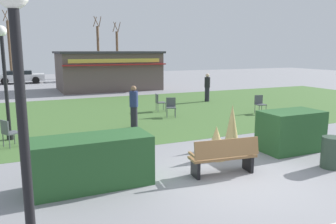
{
  "coord_description": "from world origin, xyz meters",
  "views": [
    {
      "loc": [
        -4.68,
        -6.25,
        3.07
      ],
      "look_at": [
        -0.05,
        4.07,
        0.99
      ],
      "focal_mm": 36.09,
      "sensor_mm": 36.0,
      "label": 1
    }
  ],
  "objects_px": {
    "cafe_chair_center": "(159,101)",
    "person_strolling": "(207,87)",
    "lamppost_near": "(21,104)",
    "lamppost_mid": "(4,69)",
    "food_kiosk": "(108,70)",
    "parked_car_center_slot": "(79,75)",
    "trash_bin": "(331,152)",
    "cafe_chair_north": "(171,106)",
    "parked_car_west_slot": "(20,76)",
    "tree_right_bg": "(98,51)",
    "tree_center_bg": "(117,53)",
    "park_bench": "(224,156)",
    "person_standing": "(134,106)",
    "cafe_chair_west": "(260,103)",
    "cafe_chair_east": "(9,131)",
    "tree_left_bg": "(10,49)"
  },
  "relations": [
    {
      "from": "cafe_chair_north",
      "to": "person_standing",
      "type": "xyz_separation_m",
      "value": [
        -2.28,
        -1.43,
        0.33
      ]
    },
    {
      "from": "trash_bin",
      "to": "cafe_chair_north",
      "type": "xyz_separation_m",
      "value": [
        -0.95,
        8.04,
        0.11
      ]
    },
    {
      "from": "parked_car_center_slot",
      "to": "cafe_chair_east",
      "type": "bearing_deg",
      "value": -105.03
    },
    {
      "from": "lamppost_near",
      "to": "parked_car_center_slot",
      "type": "xyz_separation_m",
      "value": [
        5.73,
        30.17,
        -1.81
      ]
    },
    {
      "from": "lamppost_near",
      "to": "food_kiosk",
      "type": "distance_m",
      "value": 23.2
    },
    {
      "from": "cafe_chair_north",
      "to": "parked_car_west_slot",
      "type": "relative_size",
      "value": 0.21
    },
    {
      "from": "cafe_chair_east",
      "to": "tree_right_bg",
      "type": "height_order",
      "value": "tree_right_bg"
    },
    {
      "from": "trash_bin",
      "to": "food_kiosk",
      "type": "relative_size",
      "value": 0.11
    },
    {
      "from": "cafe_chair_west",
      "to": "cafe_chair_east",
      "type": "distance_m",
      "value": 11.24
    },
    {
      "from": "trash_bin",
      "to": "cafe_chair_center",
      "type": "relative_size",
      "value": 0.94
    },
    {
      "from": "cafe_chair_center",
      "to": "parked_car_center_slot",
      "type": "xyz_separation_m",
      "value": [
        -0.73,
        18.84,
        0.12
      ]
    },
    {
      "from": "tree_center_bg",
      "to": "cafe_chair_north",
      "type": "bearing_deg",
      "value": -100.22
    },
    {
      "from": "park_bench",
      "to": "cafe_chair_east",
      "type": "distance_m",
      "value": 6.93
    },
    {
      "from": "parked_car_west_slot",
      "to": "lamppost_mid",
      "type": "bearing_deg",
      "value": -91.7
    },
    {
      "from": "cafe_chair_west",
      "to": "tree_right_bg",
      "type": "xyz_separation_m",
      "value": [
        -2.19,
        25.26,
        2.48
      ]
    },
    {
      "from": "cafe_chair_center",
      "to": "cafe_chair_north",
      "type": "height_order",
      "value": "same"
    },
    {
      "from": "cafe_chair_north",
      "to": "tree_left_bg",
      "type": "height_order",
      "value": "tree_left_bg"
    },
    {
      "from": "tree_left_bg",
      "to": "tree_right_bg",
      "type": "relative_size",
      "value": 1.07
    },
    {
      "from": "lamppost_near",
      "to": "lamppost_mid",
      "type": "xyz_separation_m",
      "value": [
        -0.38,
        8.37,
        0.0
      ]
    },
    {
      "from": "cafe_chair_west",
      "to": "cafe_chair_east",
      "type": "bearing_deg",
      "value": -172.72
    },
    {
      "from": "tree_left_bg",
      "to": "cafe_chair_west",
      "type": "bearing_deg",
      "value": -67.64
    },
    {
      "from": "cafe_chair_center",
      "to": "person_strolling",
      "type": "bearing_deg",
      "value": 26.07
    },
    {
      "from": "trash_bin",
      "to": "parked_car_center_slot",
      "type": "bearing_deg",
      "value": 93.34
    },
    {
      "from": "cafe_chair_east",
      "to": "parked_car_west_slot",
      "type": "relative_size",
      "value": 0.21
    },
    {
      "from": "lamppost_mid",
      "to": "parked_car_center_slot",
      "type": "relative_size",
      "value": 0.91
    },
    {
      "from": "cafe_chair_north",
      "to": "cafe_chair_east",
      "type": "bearing_deg",
      "value": -160.42
    },
    {
      "from": "cafe_chair_east",
      "to": "person_strolling",
      "type": "distance_m",
      "value": 12.33
    },
    {
      "from": "trash_bin",
      "to": "person_standing",
      "type": "bearing_deg",
      "value": 116.08
    },
    {
      "from": "cafe_chair_west",
      "to": "lamppost_mid",
      "type": "bearing_deg",
      "value": -177.73
    },
    {
      "from": "food_kiosk",
      "to": "parked_car_center_slot",
      "type": "bearing_deg",
      "value": 96.46
    },
    {
      "from": "tree_left_bg",
      "to": "tree_center_bg",
      "type": "bearing_deg",
      "value": -8.08
    },
    {
      "from": "cafe_chair_west",
      "to": "cafe_chair_center",
      "type": "distance_m",
      "value": 4.99
    },
    {
      "from": "lamppost_mid",
      "to": "lamppost_near",
      "type": "bearing_deg",
      "value": -87.42
    },
    {
      "from": "tree_right_bg",
      "to": "tree_center_bg",
      "type": "height_order",
      "value": "tree_right_bg"
    },
    {
      "from": "tree_right_bg",
      "to": "tree_center_bg",
      "type": "bearing_deg",
      "value": 10.59
    },
    {
      "from": "trash_bin",
      "to": "parked_car_west_slot",
      "type": "height_order",
      "value": "parked_car_west_slot"
    },
    {
      "from": "parked_car_west_slot",
      "to": "park_bench",
      "type": "bearing_deg",
      "value": -81.27
    },
    {
      "from": "cafe_chair_west",
      "to": "person_strolling",
      "type": "height_order",
      "value": "person_strolling"
    },
    {
      "from": "food_kiosk",
      "to": "tree_center_bg",
      "type": "relative_size",
      "value": 1.25
    },
    {
      "from": "park_bench",
      "to": "tree_right_bg",
      "type": "distance_m",
      "value": 31.94
    },
    {
      "from": "park_bench",
      "to": "person_standing",
      "type": "bearing_deg",
      "value": 93.56
    },
    {
      "from": "park_bench",
      "to": "lamppost_near",
      "type": "bearing_deg",
      "value": -151.14
    },
    {
      "from": "parked_car_west_slot",
      "to": "tree_center_bg",
      "type": "xyz_separation_m",
      "value": [
        10.62,
        4.33,
        2.11
      ]
    },
    {
      "from": "trash_bin",
      "to": "parked_car_center_slot",
      "type": "distance_m",
      "value": 28.45
    },
    {
      "from": "lamppost_near",
      "to": "cafe_chair_east",
      "type": "xyz_separation_m",
      "value": [
        -0.38,
        7.39,
        -1.92
      ]
    },
    {
      "from": "parked_car_west_slot",
      "to": "cafe_chair_center",
      "type": "bearing_deg",
      "value": -71.79
    },
    {
      "from": "trash_bin",
      "to": "tree_right_bg",
      "type": "relative_size",
      "value": 0.12
    },
    {
      "from": "cafe_chair_north",
      "to": "person_strolling",
      "type": "bearing_deg",
      "value": 40.89
    },
    {
      "from": "person_standing",
      "to": "tree_left_bg",
      "type": "height_order",
      "value": "tree_left_bg"
    },
    {
      "from": "park_bench",
      "to": "food_kiosk",
      "type": "relative_size",
      "value": 0.22
    }
  ]
}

